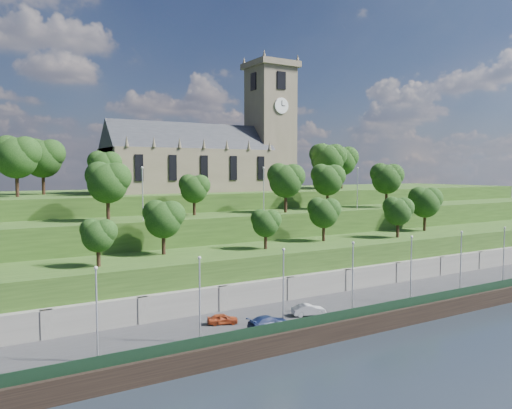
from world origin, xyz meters
TOP-DOWN VIEW (x-y plane):
  - ground at (0.00, 0.00)m, footprint 320.00×320.00m
  - promenade at (0.00, 6.00)m, footprint 160.00×12.00m
  - quay_wall at (0.00, -0.05)m, footprint 160.00×0.50m
  - fence at (0.00, 0.60)m, footprint 160.00×0.10m
  - retaining_wall at (0.00, 11.97)m, footprint 160.00×2.10m
  - embankment_lower at (0.00, 18.00)m, footprint 160.00×12.00m
  - embankment_upper at (0.00, 29.00)m, footprint 160.00×10.00m
  - hilltop at (0.00, 50.00)m, footprint 160.00×32.00m
  - church at (0.79, 45.98)m, footprint 38.60×12.35m
  - trees_lower at (6.12, 18.53)m, footprint 64.68×8.97m
  - trees_upper at (4.73, 27.97)m, footprint 58.84×8.01m
  - trees_hilltop at (5.27, 44.96)m, footprint 73.66×15.87m
  - lamp_posts_promenade at (-2.00, 2.50)m, footprint 60.36×0.36m
  - lamp_posts_upper at (0.00, 26.00)m, footprint 40.36×0.36m
  - car_left at (-17.46, 6.46)m, footprint 3.69×2.44m
  - car_middle at (-7.25, 4.23)m, footprint 4.21×2.46m
  - car_right at (-13.90, 2.61)m, footprint 4.79×2.10m

SIDE VIEW (x-z plane):
  - ground at x=0.00m, z-range 0.00..0.00m
  - promenade at x=0.00m, z-range 0.00..2.00m
  - quay_wall at x=0.00m, z-range 0.00..2.20m
  - retaining_wall at x=0.00m, z-range 0.00..5.00m
  - car_left at x=-17.46m, z-range 2.00..3.17m
  - fence at x=0.00m, z-range 2.00..3.20m
  - car_middle at x=-7.25m, z-range 2.00..3.31m
  - car_right at x=-13.90m, z-range 2.00..3.37m
  - embankment_lower at x=0.00m, z-range 0.00..8.00m
  - embankment_upper at x=0.00m, z-range 0.00..12.00m
  - lamp_posts_promenade at x=-2.00m, z-range 2.62..11.26m
  - hilltop at x=0.00m, z-range 0.00..15.00m
  - trees_lower at x=6.12m, z-range 8.73..16.82m
  - lamp_posts_upper at x=0.00m, z-range 12.60..20.24m
  - trees_upper at x=4.73m, z-range 13.30..21.78m
  - trees_hilltop at x=5.27m, z-range 16.35..26.65m
  - church at x=0.79m, z-range 8.72..36.32m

